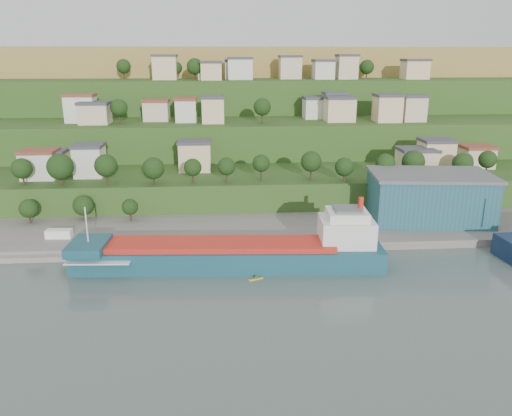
{
  "coord_description": "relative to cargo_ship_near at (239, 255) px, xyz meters",
  "views": [
    {
      "loc": [
        -11.78,
        -92.67,
        44.02
      ],
      "look_at": [
        -4.25,
        15.0,
        11.13
      ],
      "focal_mm": 35.0,
      "sensor_mm": 36.0,
      "label": 1
    }
  ],
  "objects": [
    {
      "name": "ground",
      "position": [
        8.53,
        -7.87,
        -2.73
      ],
      "size": [
        500.0,
        500.0,
        0.0
      ],
      "primitive_type": "plane",
      "color": "#495853",
      "rests_on": "ground"
    },
    {
      "name": "quay",
      "position": [
        28.53,
        20.13,
        -2.73
      ],
      "size": [
        220.0,
        26.0,
        4.0
      ],
      "primitive_type": "cube",
      "color": "slate",
      "rests_on": "ground"
    },
    {
      "name": "pebble_beach",
      "position": [
        -46.47,
        14.13,
        -2.73
      ],
      "size": [
        40.0,
        18.0,
        2.4
      ],
      "primitive_type": "cube",
      "color": "slate",
      "rests_on": "ground"
    },
    {
      "name": "hillside",
      "position": [
        8.54,
        160.79,
        -2.63
      ],
      "size": [
        360.0,
        210.2,
        96.0
      ],
      "color": "#284719",
      "rests_on": "ground"
    },
    {
      "name": "cargo_ship_near",
      "position": [
        0.0,
        0.0,
        0.0
      ],
      "size": [
        67.07,
        14.35,
        17.1
      ],
      "rotation": [
        0.0,
        0.0,
        -0.06
      ],
      "color": "#154050",
      "rests_on": "ground"
    },
    {
      "name": "warehouse",
      "position": [
        51.49,
        23.13,
        5.7
      ],
      "size": [
        32.85,
        22.2,
        12.8
      ],
      "rotation": [
        0.0,
        0.0,
        -0.11
      ],
      "color": "#1F4E5F",
      "rests_on": "quay"
    },
    {
      "name": "caravan",
      "position": [
        -42.82,
        15.76,
        -0.12
      ],
      "size": [
        6.14,
        2.77,
        2.82
      ],
      "primitive_type": "cube",
      "rotation": [
        0.0,
        0.0,
        -0.04
      ],
      "color": "white",
      "rests_on": "pebble_beach"
    },
    {
      "name": "dinghy",
      "position": [
        -33.23,
        14.0,
        -1.13
      ],
      "size": [
        4.13,
        2.0,
        0.79
      ],
      "primitive_type": "cube",
      "rotation": [
        0.0,
        0.0,
        -0.13
      ],
      "color": "silver",
      "rests_on": "pebble_beach"
    },
    {
      "name": "kayak_orange",
      "position": [
        11.67,
        -4.52,
        -2.48
      ],
      "size": [
        3.39,
        1.28,
        0.84
      ],
      "rotation": [
        0.0,
        0.0,
        0.21
      ],
      "color": "orange",
      "rests_on": "ground"
    },
    {
      "name": "kayak_yellow",
      "position": [
        3.29,
        -6.94,
        -2.5
      ],
      "size": [
        3.14,
        1.69,
        0.79
      ],
      "rotation": [
        0.0,
        0.0,
        0.38
      ],
      "color": "gold",
      "rests_on": "ground"
    }
  ]
}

